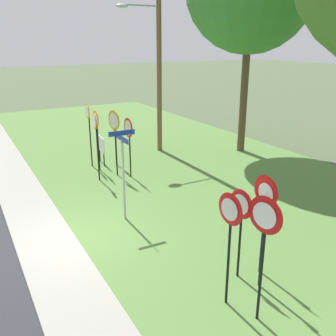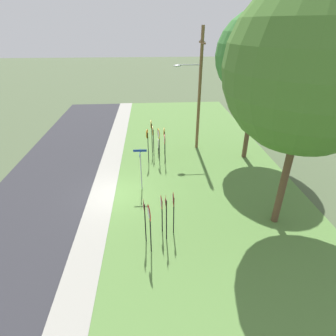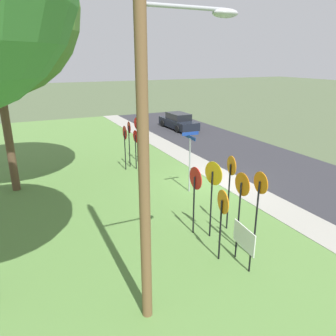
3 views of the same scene
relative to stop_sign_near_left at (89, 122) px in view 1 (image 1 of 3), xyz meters
The scene contains 17 objects.
ground_plane 6.82m from the stop_sign_near_left, 22.26° to the right, with size 160.00×160.00×0.00m, color #4C5B3D.
sidewalk_strip 7.14m from the stop_sign_near_left, 28.47° to the right, with size 44.00×1.60×0.06m, color #99968C.
grass_median 7.27m from the stop_sign_near_left, 30.47° to the left, with size 44.00×12.00×0.04m, color #567F3D.
stop_sign_near_left is the anchor object (origin of this frame).
stop_sign_near_right 1.14m from the stop_sign_near_left, 69.70° to the left, with size 0.71×0.14×2.28m.
stop_sign_far_left 1.74m from the stop_sign_near_left, 17.58° to the left, with size 0.79×0.17×2.72m.
stop_sign_far_center 0.70m from the stop_sign_near_left, ahead, with size 0.74×0.10×2.58m.
stop_sign_far_right 2.32m from the stop_sign_near_left, 23.88° to the left, with size 0.78×0.09×2.45m.
stop_sign_center_tall 1.88m from the stop_sign_near_left, ahead, with size 0.67×0.15×2.75m.
yield_sign_near_left 10.31m from the stop_sign_near_left, ahead, with size 0.68×0.11×2.53m.
yield_sign_near_right 9.67m from the stop_sign_near_left, ahead, with size 0.69×0.12×2.21m.
yield_sign_far_left 11.00m from the stop_sign_near_left, ahead, with size 0.74×0.17×2.67m.
yield_sign_far_right 10.22m from the stop_sign_near_left, ahead, with size 0.66×0.10×2.62m.
yield_sign_center 9.84m from the stop_sign_near_left, ahead, with size 0.75×0.10×2.48m.
street_name_post 5.59m from the stop_sign_near_left, ahead, with size 0.96×0.82×2.83m.
utility_pole 4.91m from the stop_sign_near_left, 102.31° to the left, with size 2.10×2.21×9.44m.
notice_board 1.31m from the stop_sign_near_left, 104.96° to the left, with size 1.10×0.14×1.25m.
Camera 1 is at (9.49, -2.36, 5.35)m, focal length 40.14 mm.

